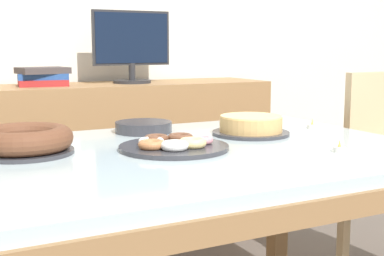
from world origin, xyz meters
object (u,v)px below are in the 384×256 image
object	(u,v)px
book_stack	(43,76)
pastry_platter	(173,145)
tealight_near_front	(312,126)
cake_golden_bundt	(24,141)
tealight_near_cakes	(62,139)
cake_chocolate_round	(251,126)
plate_stack	(144,127)
tealight_left_edge	(339,149)
computer_monitor	(132,47)

from	to	relation	value
book_stack	pastry_platter	distance (m)	1.22
tealight_near_front	cake_golden_bundt	bearing A→B (deg)	-179.91
book_stack	cake_golden_bundt	bearing A→B (deg)	-104.88
pastry_platter	tealight_near_front	xyz separation A→B (m)	(0.66, 0.14, -0.00)
tealight_near_cakes	pastry_platter	bearing A→B (deg)	-46.76
cake_chocolate_round	plate_stack	world-z (taller)	cake_chocolate_round
book_stack	tealight_left_edge	world-z (taller)	book_stack
pastry_platter	book_stack	bearing A→B (deg)	96.52
tealight_near_cakes	book_stack	bearing A→B (deg)	81.47
pastry_platter	tealight_left_edge	xyz separation A→B (m)	(0.43, -0.26, -0.00)
tealight_left_edge	cake_chocolate_round	bearing A→B (deg)	98.64
computer_monitor	tealight_left_edge	size ratio (longest dim) A/B	10.60
cake_chocolate_round	tealight_near_cakes	bearing A→B (deg)	165.74
book_stack	tealight_near_cakes	bearing A→B (deg)	-98.53
cake_chocolate_round	tealight_near_cakes	distance (m)	0.67
cake_golden_bundt	tealight_near_front	size ratio (longest dim) A/B	7.18
book_stack	cake_chocolate_round	xyz separation A→B (m)	(0.51, -1.08, -0.14)
cake_golden_bundt	pastry_platter	size ratio (longest dim) A/B	0.84
tealight_near_cakes	tealight_left_edge	bearing A→B (deg)	-38.29
book_stack	plate_stack	world-z (taller)	book_stack
cake_golden_bundt	computer_monitor	bearing A→B (deg)	54.82
book_stack	plate_stack	size ratio (longest dim) A/B	1.21
tealight_left_edge	book_stack	bearing A→B (deg)	111.11
tealight_near_cakes	tealight_near_front	world-z (taller)	same
cake_chocolate_round	cake_golden_bundt	size ratio (longest dim) A/B	0.97
tealight_near_cakes	tealight_left_edge	distance (m)	0.90
tealight_left_edge	cake_golden_bundt	bearing A→B (deg)	154.55
cake_chocolate_round	pastry_platter	world-z (taller)	cake_chocolate_round
computer_monitor	tealight_near_cakes	world-z (taller)	computer_monitor
book_stack	plate_stack	xyz separation A→B (m)	(0.18, -0.85, -0.15)
cake_chocolate_round	tealight_near_front	world-z (taller)	cake_chocolate_round
book_stack	tealight_left_edge	size ratio (longest dim) A/B	6.35
computer_monitor	cake_golden_bundt	world-z (taller)	computer_monitor
cake_chocolate_round	plate_stack	distance (m)	0.40
cake_golden_bundt	tealight_near_front	bearing A→B (deg)	0.09
computer_monitor	tealight_near_cakes	size ratio (longest dim) A/B	10.60
cake_golden_bundt	tealight_left_edge	bearing A→B (deg)	-25.45
pastry_platter	tealight_near_front	bearing A→B (deg)	12.11
cake_golden_bundt	plate_stack	bearing A→B (deg)	24.83
book_stack	cake_chocolate_round	distance (m)	1.20
pastry_platter	tealight_near_front	world-z (taller)	pastry_platter
computer_monitor	tealight_left_edge	bearing A→B (deg)	-86.09
computer_monitor	plate_stack	world-z (taller)	computer_monitor
computer_monitor	tealight_near_front	size ratio (longest dim) A/B	10.60
computer_monitor	tealight_near_front	xyz separation A→B (m)	(0.34, -1.06, -0.30)
cake_golden_bundt	pastry_platter	world-z (taller)	cake_golden_bundt
computer_monitor	cake_chocolate_round	size ratio (longest dim) A/B	1.52
book_stack	tealight_left_edge	xyz separation A→B (m)	(0.57, -1.47, -0.16)
book_stack	tealight_left_edge	bearing A→B (deg)	-68.89
computer_monitor	plate_stack	xyz separation A→B (m)	(-0.28, -0.85, -0.29)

